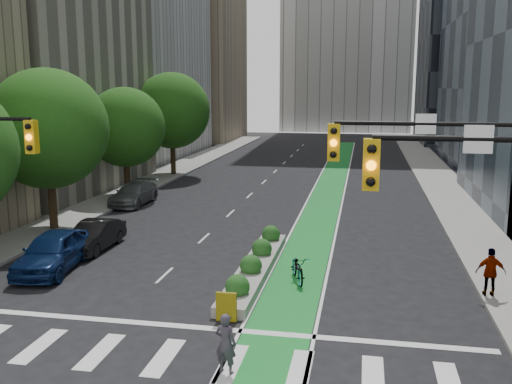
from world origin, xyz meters
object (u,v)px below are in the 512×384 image
at_px(parked_car_left_near, 52,251).
at_px(pedestrian_far, 491,272).
at_px(parked_car_left_mid, 94,236).
at_px(parked_car_left_far, 134,194).
at_px(bicycle, 298,268).
at_px(cyclist, 226,344).
at_px(median_planter, 256,264).

distance_m(parked_car_left_near, pedestrian_far, 17.71).
bearing_deg(parked_car_left_mid, parked_car_left_near, -94.81).
distance_m(parked_car_left_near, parked_car_left_far, 13.96).
xyz_separation_m(bicycle, cyclist, (-1.08, -7.89, 0.31)).
bearing_deg(cyclist, median_planter, -70.41).
relative_size(parked_car_left_far, pedestrian_far, 2.74).
xyz_separation_m(median_planter, parked_car_left_far, (-10.70, 12.48, 0.35)).
height_order(bicycle, parked_car_left_near, parked_car_left_near).
bearing_deg(pedestrian_far, cyclist, 41.72).
bearing_deg(pedestrian_far, parked_car_left_mid, -9.98).
height_order(parked_car_left_near, parked_car_left_mid, parked_car_left_near).
xyz_separation_m(parked_car_left_near, pedestrian_far, (17.71, -0.04, 0.21)).
bearing_deg(parked_car_left_far, parked_car_left_mid, -76.78).
bearing_deg(parked_car_left_mid, pedestrian_far, -10.37).
relative_size(parked_car_left_near, parked_car_left_mid, 1.18).
bearing_deg(parked_car_left_near, parked_car_left_mid, 77.53).
height_order(parked_car_left_mid, pedestrian_far, pedestrian_far).
distance_m(cyclist, parked_car_left_near, 11.88).
distance_m(median_planter, parked_car_left_near, 8.72).
distance_m(median_planter, parked_car_left_mid, 8.54).
height_order(cyclist, parked_car_left_near, cyclist).
relative_size(cyclist, parked_car_left_mid, 0.41).
height_order(parked_car_left_near, pedestrian_far, pedestrian_far).
relative_size(median_planter, parked_car_left_mid, 2.41).
distance_m(cyclist, parked_car_left_far, 23.99).
xyz_separation_m(median_planter, parked_car_left_near, (-8.61, -1.32, 0.48)).
bearing_deg(bicycle, median_planter, 143.05).
height_order(bicycle, parked_car_left_far, parked_car_left_far).
relative_size(median_planter, cyclist, 5.91).
height_order(median_planter, bicycle, bicycle).
bearing_deg(pedestrian_far, bicycle, -4.62).
height_order(median_planter, pedestrian_far, pedestrian_far).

